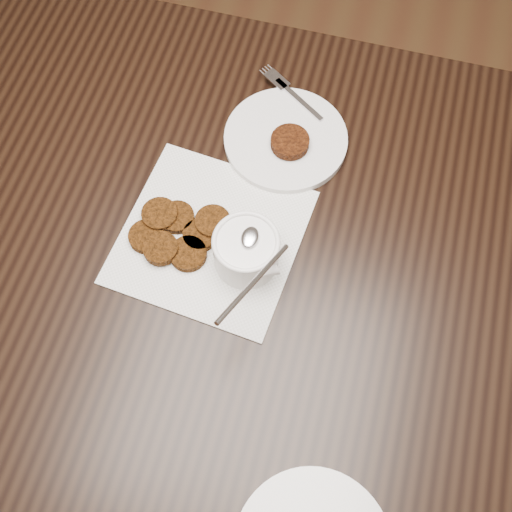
# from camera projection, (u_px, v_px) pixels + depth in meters

# --- Properties ---
(floor) EXTENTS (4.00, 4.00, 0.00)m
(floor) POSITION_uv_depth(u_px,v_px,m) (238.00, 386.00, 1.67)
(floor) COLOR #52341C
(floor) RESTS_ON ground
(table) EXTENTS (1.51, 0.97, 0.75)m
(table) POSITION_uv_depth(u_px,v_px,m) (276.00, 329.00, 1.34)
(table) COLOR black
(table) RESTS_ON floor
(napkin) EXTENTS (0.31, 0.31, 0.00)m
(napkin) POSITION_uv_depth(u_px,v_px,m) (211.00, 237.00, 1.01)
(napkin) COLOR silver
(napkin) RESTS_ON table
(sauce_ramekin) EXTENTS (0.17, 0.17, 0.14)m
(sauce_ramekin) POSITION_uv_depth(u_px,v_px,m) (246.00, 241.00, 0.93)
(sauce_ramekin) COLOR silver
(sauce_ramekin) RESTS_ON napkin
(patty_cluster) EXTENTS (0.27, 0.27, 0.02)m
(patty_cluster) POSITION_uv_depth(u_px,v_px,m) (175.00, 235.00, 1.00)
(patty_cluster) COLOR #67330D
(patty_cluster) RESTS_ON napkin
(plate_with_patty) EXTENTS (0.30, 0.30, 0.03)m
(plate_with_patty) POSITION_uv_depth(u_px,v_px,m) (286.00, 137.00, 1.08)
(plate_with_patty) COLOR silver
(plate_with_patty) RESTS_ON table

